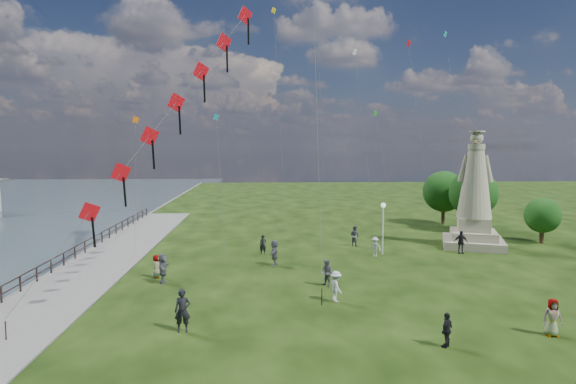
{
  "coord_description": "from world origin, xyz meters",
  "views": [
    {
      "loc": [
        -2.6,
        -21.37,
        8.27
      ],
      "look_at": [
        -1.0,
        8.0,
        5.5
      ],
      "focal_mm": 30.0,
      "sensor_mm": 36.0,
      "label": 1
    }
  ],
  "objects": [
    {
      "name": "person_3",
      "position": [
        5.01,
        -2.53,
        0.74
      ],
      "size": [
        0.93,
        0.93,
        1.48
      ],
      "primitive_type": "imported",
      "rotation": [
        0.0,
        0.0,
        3.93
      ],
      "color": "black",
      "rests_on": "ground"
    },
    {
      "name": "waterfront",
      "position": [
        -15.24,
        8.99,
        -0.06
      ],
      "size": [
        200.0,
        200.0,
        1.51
      ],
      "color": "#34474E",
      "rests_on": "ground"
    },
    {
      "name": "person_5",
      "position": [
        -8.64,
        7.68,
        0.91
      ],
      "size": [
        0.79,
        1.71,
        1.82
      ],
      "primitive_type": "imported",
      "rotation": [
        0.0,
        0.0,
        1.61
      ],
      "color": "#595960",
      "rests_on": "ground"
    },
    {
      "name": "person_1",
      "position": [
        1.22,
        6.42,
        0.8
      ],
      "size": [
        0.86,
        0.91,
        1.6
      ],
      "primitive_type": "imported",
      "rotation": [
        0.0,
        0.0,
        -0.92
      ],
      "color": "#595960",
      "rests_on": "ground"
    },
    {
      "name": "red_kite_train",
      "position": [
        -7.23,
        4.63,
        10.28
      ],
      "size": [
        10.43,
        9.35,
        16.54
      ],
      "color": "black",
      "rests_on": "ground"
    },
    {
      "name": "person_6",
      "position": [
        -2.54,
        15.14,
        0.75
      ],
      "size": [
        0.58,
        0.41,
        1.5
      ],
      "primitive_type": "imported",
      "rotation": [
        0.0,
        0.0,
        -0.1
      ],
      "color": "black",
      "rests_on": "ground"
    },
    {
      "name": "lamppost",
      "position": [
        6.64,
        14.56,
        2.89
      ],
      "size": [
        0.37,
        0.37,
        4.01
      ],
      "color": "silver",
      "rests_on": "ground"
    },
    {
      "name": "small_kites",
      "position": [
        3.3,
        22.88,
        14.23
      ],
      "size": [
        28.56,
        16.0,
        31.68
      ],
      "color": "teal",
      "rests_on": "ground"
    },
    {
      "name": "tree_row",
      "position": [
        17.92,
        25.15,
        3.49
      ],
      "size": [
        8.35,
        14.03,
        6.07
      ],
      "color": "#382314",
      "rests_on": "ground"
    },
    {
      "name": "person_7",
      "position": [
        5.12,
        17.89,
        0.87
      ],
      "size": [
        0.94,
        0.98,
        1.73
      ],
      "primitive_type": "imported",
      "rotation": [
        0.0,
        0.0,
        2.28
      ],
      "color": "#595960",
      "rests_on": "ground"
    },
    {
      "name": "person_10",
      "position": [
        -9.32,
        8.87,
        0.73
      ],
      "size": [
        0.48,
        0.74,
        1.46
      ],
      "primitive_type": "imported",
      "rotation": [
        0.0,
        0.0,
        1.64
      ],
      "color": "#595960",
      "rests_on": "ground"
    },
    {
      "name": "person_4",
      "position": [
        10.08,
        -1.61,
        0.83
      ],
      "size": [
        0.87,
        0.6,
        1.66
      ],
      "primitive_type": "imported",
      "rotation": [
        0.0,
        0.0,
        -0.13
      ],
      "color": "#595960",
      "rests_on": "ground"
    },
    {
      "name": "person_0",
      "position": [
        -6.18,
        -0.25,
        0.97
      ],
      "size": [
        0.75,
        0.53,
        1.94
      ],
      "primitive_type": "imported",
      "rotation": [
        0.0,
        0.0,
        0.1
      ],
      "color": "black",
      "rests_on": "ground"
    },
    {
      "name": "person_9",
      "position": [
        12.79,
        14.59,
        0.9
      ],
      "size": [
        1.11,
        0.67,
        1.79
      ],
      "primitive_type": "imported",
      "rotation": [
        0.0,
        0.0,
        -0.13
      ],
      "color": "black",
      "rests_on": "ground"
    },
    {
      "name": "person_11",
      "position": [
        -1.76,
        11.59,
        0.91
      ],
      "size": [
        0.91,
        1.76,
        1.82
      ],
      "primitive_type": "imported",
      "rotation": [
        0.0,
        0.0,
        4.6
      ],
      "color": "#595960",
      "rests_on": "ground"
    },
    {
      "name": "statue",
      "position": [
        14.91,
        17.1,
        3.61
      ],
      "size": [
        6.0,
        6.0,
        9.57
      ],
      "rotation": [
        0.0,
        0.0,
        -0.34
      ],
      "color": "tan",
      "rests_on": "ground"
    },
    {
      "name": "person_8",
      "position": [
        5.91,
        13.96,
        0.75
      ],
      "size": [
        1.07,
        0.98,
        1.49
      ],
      "primitive_type": "imported",
      "rotation": [
        0.0,
        0.0,
        -0.65
      ],
      "color": "silver",
      "rests_on": "ground"
    },
    {
      "name": "person_2",
      "position": [
        1.33,
        3.58,
        0.83
      ],
      "size": [
        0.86,
        1.19,
        1.65
      ],
      "primitive_type": "imported",
      "rotation": [
        0.0,
        0.0,
        1.89
      ],
      "color": "silver",
      "rests_on": "ground"
    }
  ]
}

